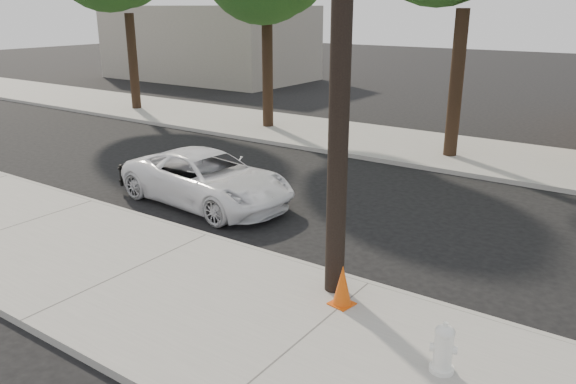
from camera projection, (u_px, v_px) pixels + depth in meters
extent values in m
plane|color=black|center=(264.00, 213.00, 14.12)|extent=(120.00, 120.00, 0.00)
cube|color=gray|center=(129.00, 274.00, 10.74)|extent=(90.00, 4.40, 0.15)
cube|color=gray|center=(403.00, 145.00, 20.72)|extent=(90.00, 5.00, 0.15)
cube|color=#9E9B93|center=(207.00, 237.00, 12.46)|extent=(90.00, 0.12, 0.16)
cube|color=gray|center=(209.00, 43.00, 39.76)|extent=(14.00, 8.00, 5.00)
cylinder|color=black|center=(342.00, 27.00, 8.60)|extent=(0.34, 0.34, 9.00)
cylinder|color=black|center=(133.00, 62.00, 27.18)|extent=(0.44, 0.44, 4.50)
cylinder|color=black|center=(268.00, 75.00, 23.04)|extent=(0.44, 0.44, 4.25)
cylinder|color=black|center=(456.00, 84.00, 18.32)|extent=(0.44, 0.44, 4.75)
imported|color=white|center=(207.00, 178.00, 14.62)|extent=(5.10, 2.70, 1.37)
cylinder|color=white|center=(441.00, 369.00, 7.76)|extent=(0.34, 0.34, 0.06)
cylinder|color=white|center=(443.00, 352.00, 7.68)|extent=(0.26, 0.26, 0.59)
ellipsoid|color=white|center=(445.00, 332.00, 7.58)|extent=(0.28, 0.28, 0.20)
cylinder|color=white|center=(443.00, 349.00, 7.66)|extent=(0.38, 0.23, 0.12)
cylinder|color=white|center=(443.00, 349.00, 7.66)|extent=(0.21, 0.23, 0.15)
cube|color=#DA4F0B|center=(342.00, 304.00, 9.50)|extent=(0.43, 0.43, 0.02)
cone|color=#DA4F0B|center=(342.00, 285.00, 9.39)|extent=(0.38, 0.38, 0.72)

